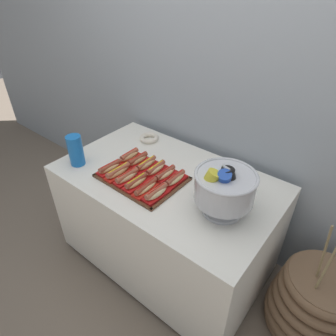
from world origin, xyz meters
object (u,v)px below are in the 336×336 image
serving_tray (142,177)px  hot_dog_5 (156,193)px  hot_dog_7 (138,160)px  cup_stack (76,150)px  hot_dog_2 (127,177)px  hot_dog_0 (110,168)px  buffet_table (166,219)px  hot_dog_1 (118,172)px  floor_vase (314,304)px  hot_dog_10 (165,174)px  hot_dog_11 (175,179)px  hot_dog_9 (156,169)px  punch_bowl (224,187)px  hot_dog_4 (146,188)px  donut (149,138)px  hot_dog_8 (147,165)px  hot_dog_6 (129,156)px  hot_dog_3 (136,182)px

serving_tray → hot_dog_5: 0.21m
hot_dog_7 → cup_stack: (-0.31, -0.23, 0.06)m
hot_dog_2 → cup_stack: size_ratio=0.86×
hot_dog_0 → hot_dog_2: hot_dog_2 is taller
buffet_table → hot_dog_1: 0.48m
floor_vase → cup_stack: (-1.49, -0.38, 0.63)m
hot_dog_10 → hot_dog_11: (0.07, -0.00, -0.00)m
buffet_table → hot_dog_9: bearing=-163.9°
hot_dog_1 → punch_bowl: size_ratio=0.59×
hot_dog_4 → hot_dog_7: hot_dog_7 is taller
donut → buffet_table: bearing=-35.2°
hot_dog_11 → punch_bowl: bearing=-5.5°
cup_stack → hot_dog_8: bearing=30.5°
buffet_table → cup_stack: (-0.52, -0.24, 0.45)m
floor_vase → hot_dog_5: size_ratio=5.71×
serving_tray → hot_dog_4: bearing=-37.2°
hot_dog_2 → hot_dog_6: 0.22m
hot_dog_3 → cup_stack: size_ratio=0.85×
hot_dog_6 → hot_dog_11: bearing=-0.9°
hot_dog_11 → hot_dog_3: bearing=-133.2°
floor_vase → hot_dog_9: 1.18m
floor_vase → hot_dog_4: bearing=-161.2°
hot_dog_7 → hot_dog_5: bearing=-29.7°
hot_dog_3 → donut: bearing=124.3°
punch_bowl → hot_dog_2: bearing=-166.7°
hot_dog_10 → hot_dog_5: bearing=-66.5°
hot_dog_10 → hot_dog_2: bearing=-133.2°
buffet_table → floor_vase: size_ratio=1.41×
hot_dog_3 → cup_stack: bearing=-172.6°
floor_vase → hot_dog_3: floor_vase is taller
hot_dog_4 → hot_dog_9: hot_dog_9 is taller
hot_dog_1 → cup_stack: cup_stack is taller
buffet_table → hot_dog_4: bearing=-88.0°
hot_dog_3 → hot_dog_5: 0.15m
hot_dog_5 → hot_dog_3: bearing=179.1°
hot_dog_4 → hot_dog_11: 0.18m
hot_dog_0 → hot_dog_4: bearing=-0.9°
serving_tray → hot_dog_10: hot_dog_10 is taller
hot_dog_2 → hot_dog_7: size_ratio=1.05×
floor_vase → serving_tray: 1.22m
hot_dog_0 → donut: hot_dog_0 is taller
hot_dog_2 → hot_dog_9: size_ratio=1.00×
hot_dog_11 → hot_dog_5: bearing=-90.9°
hot_dog_0 → hot_dog_7: 0.18m
buffet_table → hot_dog_6: bearing=-177.0°
hot_dog_5 → hot_dog_9: size_ratio=0.98×
hot_dog_1 → hot_dog_7: 0.17m
hot_dog_8 → hot_dog_11: size_ratio=0.96×
hot_dog_4 → punch_bowl: size_ratio=0.58×
hot_dog_0 → hot_dog_6: (0.00, 0.16, 0.00)m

